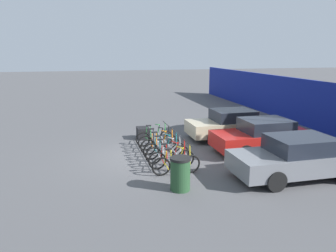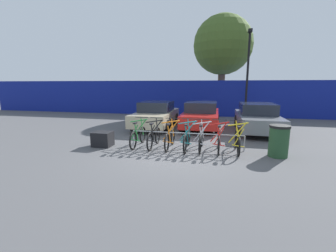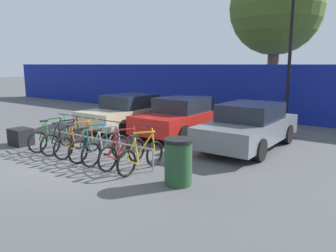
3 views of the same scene
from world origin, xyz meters
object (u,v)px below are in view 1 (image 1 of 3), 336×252
object	(u,v)px
bicycle_silver	(168,153)
cargo_crate	(143,133)
bicycle_red	(172,158)
bicycle_yellow	(176,164)
car_beige	(231,124)
bicycle_black	(158,141)
trash_bin	(180,174)
car_grey	(297,157)
bicycle_orange	(161,145)
car_red	(263,136)
bicycle_green	(155,137)
bicycle_teal	(164,149)
bike_rack	(168,146)

from	to	relation	value
bicycle_silver	cargo_crate	distance (m)	3.69
bicycle_red	bicycle_yellow	xyz separation A→B (m)	(0.63, 0.00, 0.00)
bicycle_silver	bicycle_red	bearing A→B (deg)	3.22
car_beige	cargo_crate	bearing A→B (deg)	-103.08
bicycle_black	cargo_crate	world-z (taller)	bicycle_black
trash_bin	cargo_crate	size ratio (longest dim) A/B	1.47
car_beige	car_grey	size ratio (longest dim) A/B	0.94
bicycle_orange	cargo_crate	size ratio (longest dim) A/B	2.44
bicycle_yellow	car_beige	xyz separation A→B (m)	(-3.95, 3.81, 0.31)
bicycle_yellow	car_beige	world-z (taller)	car_beige
bicycle_yellow	car_beige	size ratio (longest dim) A/B	0.42
bicycle_black	bicycle_orange	bearing A→B (deg)	-1.05
car_red	car_grey	world-z (taller)	same
bicycle_green	car_beige	world-z (taller)	car_beige
car_beige	bicycle_silver	bearing A→B (deg)	-54.49
bicycle_silver	bicycle_yellow	distance (m)	1.23
bicycle_teal	bicycle_red	size ratio (longest dim) A/B	1.00
car_grey	bicycle_red	bearing A→B (deg)	-115.58
bicycle_black	bicycle_green	bearing A→B (deg)	178.95
bicycle_black	trash_bin	distance (m)	4.24
cargo_crate	bicycle_black	bearing A→B (deg)	9.09
bicycle_green	bicycle_silver	world-z (taller)	same
bike_rack	trash_bin	distance (m)	3.07
bicycle_teal	car_grey	xyz separation A→B (m)	(2.94, 3.82, 0.31)
bicycle_black	bicycle_yellow	size ratio (longest dim) A/B	1.00
bicycle_silver	trash_bin	xyz separation A→B (m)	(2.49, -0.22, 0.14)
bicycle_red	car_red	bearing A→B (deg)	101.16
bike_rack	bicycle_red	xyz separation A→B (m)	(1.17, -0.15, -0.11)
bicycle_red	bicycle_yellow	size ratio (longest dim) A/B	1.00
bike_rack	bicycle_silver	size ratio (longest dim) A/B	2.43
bicycle_black	bicycle_yellow	distance (m)	2.98
bicycle_yellow	car_grey	distance (m)	4.02
car_beige	trash_bin	size ratio (longest dim) A/B	3.99
bicycle_silver	car_red	bearing A→B (deg)	97.76
bicycle_orange	bicycle_green	bearing A→B (deg)	176.05
bicycle_green	car_beige	distance (m)	3.84
bicycle_green	car_grey	xyz separation A→B (m)	(4.80, 3.82, 0.31)
bicycle_teal	bicycle_red	world-z (taller)	same
bicycle_red	bicycle_orange	bearing A→B (deg)	178.49
bicycle_black	trash_bin	size ratio (longest dim) A/B	1.66
bicycle_teal	car_beige	xyz separation A→B (m)	(-2.21, 3.81, 0.31)
car_grey	trash_bin	bearing A→B (deg)	-89.29
bicycle_orange	car_beige	world-z (taller)	car_beige
bike_rack	bicycle_black	distance (m)	1.20
car_beige	car_red	distance (m)	2.41
bike_rack	trash_bin	world-z (taller)	trash_bin
bicycle_orange	bike_rack	bearing A→B (deg)	10.63
bicycle_silver	cargo_crate	xyz separation A→B (m)	(-3.67, -0.31, -0.10)
bicycle_silver	bike_rack	bearing A→B (deg)	168.53
cargo_crate	car_red	bearing A→B (deg)	53.20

